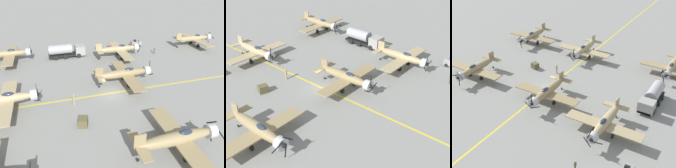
% 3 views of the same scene
% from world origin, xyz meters
% --- Properties ---
extents(ground_plane, '(400.00, 400.00, 0.00)m').
position_xyz_m(ground_plane, '(0.00, 0.00, 0.00)').
color(ground_plane, gray).
extents(taxiway_stripe, '(0.30, 160.00, 0.01)m').
position_xyz_m(taxiway_stripe, '(0.00, 0.00, 0.00)').
color(taxiway_stripe, yellow).
rests_on(taxiway_stripe, ground).
extents(airplane_mid_left, '(12.00, 9.98, 3.73)m').
position_xyz_m(airplane_mid_left, '(-14.38, 6.07, 2.01)').
color(airplane_mid_left, tan).
rests_on(airplane_mid_left, ground).
extents(airplane_near_right, '(12.00, 9.98, 3.65)m').
position_xyz_m(airplane_near_right, '(14.79, -16.22, 2.01)').
color(airplane_near_right, '#968158').
rests_on(airplane_near_right, ground).
extents(airplane_near_center, '(12.00, 9.98, 3.79)m').
position_xyz_m(airplane_near_center, '(0.50, -15.58, 2.01)').
color(airplane_near_center, tan).
rests_on(airplane_near_center, ground).
extents(airplane_mid_right, '(12.00, 9.98, 3.65)m').
position_xyz_m(airplane_mid_right, '(14.20, 3.36, 2.01)').
color(airplane_mid_right, '#958158').
rests_on(airplane_mid_right, ground).
extents(airplane_mid_center, '(12.00, 9.98, 3.80)m').
position_xyz_m(airplane_mid_center, '(-2.39, 3.22, 2.01)').
color(airplane_mid_center, '#927E55').
rests_on(airplane_mid_center, ground).
extents(airplane_near_left, '(12.00, 9.98, 3.65)m').
position_xyz_m(airplane_near_left, '(-18.13, -16.95, 2.01)').
color(airplane_near_left, '#98845B').
rests_on(airplane_near_left, ground).
extents(fuel_tanker, '(2.67, 8.00, 2.98)m').
position_xyz_m(fuel_tanker, '(-18.07, -4.89, 1.51)').
color(fuel_tanker, black).
rests_on(fuel_tanker, ground).
extents(ground_crew_walking, '(0.40, 0.40, 1.85)m').
position_xyz_m(ground_crew_walking, '(1.71, -6.12, 1.01)').
color(ground_crew_walking, tan).
rests_on(ground_crew_walking, ground).
extents(ground_crew_inspecting, '(0.36, 0.36, 1.63)m').
position_xyz_m(ground_crew_inspecting, '(-14.31, 14.82, 0.89)').
color(ground_crew_inspecting, '#515638').
rests_on(ground_crew_inspecting, ground).
extents(supply_crate_mid_lane, '(1.69, 1.54, 1.18)m').
position_xyz_m(supply_crate_mid_lane, '(6.72, -5.67, 0.59)').
color(supply_crate_mid_lane, brown).
rests_on(supply_crate_mid_lane, ground).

